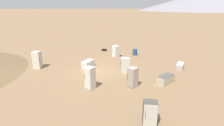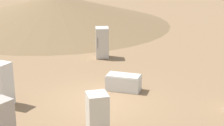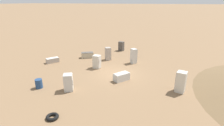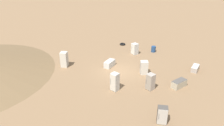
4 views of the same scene
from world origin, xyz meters
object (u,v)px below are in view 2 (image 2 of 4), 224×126
at_px(discarded_fridge_1, 97,113).
at_px(discarded_fridge_7, 1,123).
at_px(discarded_fridge_0, 3,84).
at_px(discarded_fridge_3, 124,82).
at_px(discarded_fridge_5, 102,43).

relative_size(discarded_fridge_1, discarded_fridge_7, 0.92).
height_order(discarded_fridge_0, discarded_fridge_3, discarded_fridge_0).
height_order(discarded_fridge_1, discarded_fridge_7, discarded_fridge_7).
relative_size(discarded_fridge_5, discarded_fridge_7, 1.11).
relative_size(discarded_fridge_0, discarded_fridge_5, 1.00).
xyz_separation_m(discarded_fridge_1, discarded_fridge_7, (3.22, -0.04, 0.07)).
bearing_deg(discarded_fridge_1, discarded_fridge_7, -179.57).
distance_m(discarded_fridge_0, discarded_fridge_5, 7.86).
xyz_separation_m(discarded_fridge_0, discarded_fridge_1, (-3.15, 3.47, -0.15)).
bearing_deg(discarded_fridge_5, discarded_fridge_7, 69.72).
distance_m(discarded_fridge_0, discarded_fridge_1, 4.69).
height_order(discarded_fridge_0, discarded_fridge_7, discarded_fridge_0).
bearing_deg(discarded_fridge_3, discarded_fridge_5, -150.97).
bearing_deg(discarded_fridge_5, discarded_fridge_1, 86.82).
height_order(discarded_fridge_3, discarded_fridge_5, discarded_fridge_5).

